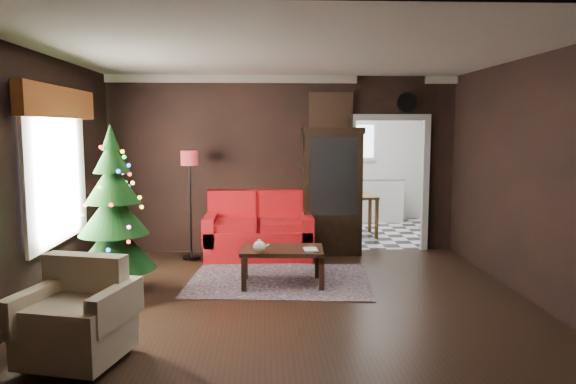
{
  "coord_description": "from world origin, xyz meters",
  "views": [
    {
      "loc": [
        -0.32,
        -6.08,
        1.98
      ],
      "look_at": [
        0.0,
        0.9,
        1.15
      ],
      "focal_mm": 33.61,
      "sensor_mm": 36.0,
      "label": 1
    }
  ],
  "objects_px": {
    "curio_cabinet": "(332,194)",
    "floor_lamp": "(190,205)",
    "armchair": "(76,310)",
    "christmas_tree": "(113,208)",
    "loveseat": "(258,225)",
    "wall_clock": "(407,103)",
    "kitchen_table": "(357,215)",
    "coffee_table": "(282,266)",
    "teapot": "(259,246)"
  },
  "relations": [
    {
      "from": "curio_cabinet",
      "to": "floor_lamp",
      "type": "bearing_deg",
      "value": -172.43
    },
    {
      "from": "curio_cabinet",
      "to": "armchair",
      "type": "xyz_separation_m",
      "value": [
        -2.65,
        -3.9,
        -0.49
      ]
    },
    {
      "from": "curio_cabinet",
      "to": "christmas_tree",
      "type": "relative_size",
      "value": 1.03
    },
    {
      "from": "loveseat",
      "to": "curio_cabinet",
      "type": "xyz_separation_m",
      "value": [
        1.15,
        0.22,
        0.45
      ]
    },
    {
      "from": "wall_clock",
      "to": "kitchen_table",
      "type": "xyz_separation_m",
      "value": [
        -0.55,
        1.25,
        -2.0
      ]
    },
    {
      "from": "floor_lamp",
      "to": "armchair",
      "type": "relative_size",
      "value": 2.0
    },
    {
      "from": "armchair",
      "to": "coffee_table",
      "type": "bearing_deg",
      "value": 65.2
    },
    {
      "from": "christmas_tree",
      "to": "wall_clock",
      "type": "bearing_deg",
      "value": 29.03
    },
    {
      "from": "christmas_tree",
      "to": "teapot",
      "type": "relative_size",
      "value": 10.75
    },
    {
      "from": "floor_lamp",
      "to": "christmas_tree",
      "type": "relative_size",
      "value": 0.89
    },
    {
      "from": "coffee_table",
      "to": "kitchen_table",
      "type": "distance_m",
      "value": 3.47
    },
    {
      "from": "floor_lamp",
      "to": "christmas_tree",
      "type": "xyz_separation_m",
      "value": [
        -0.65,
        -1.76,
        0.22
      ]
    },
    {
      "from": "curio_cabinet",
      "to": "teapot",
      "type": "height_order",
      "value": "curio_cabinet"
    },
    {
      "from": "curio_cabinet",
      "to": "kitchen_table",
      "type": "xyz_separation_m",
      "value": [
        0.65,
        1.43,
        -0.57
      ]
    },
    {
      "from": "christmas_tree",
      "to": "armchair",
      "type": "bearing_deg",
      "value": -84.76
    },
    {
      "from": "coffee_table",
      "to": "wall_clock",
      "type": "height_order",
      "value": "wall_clock"
    },
    {
      "from": "curio_cabinet",
      "to": "coffee_table",
      "type": "distance_m",
      "value": 2.03
    },
    {
      "from": "christmas_tree",
      "to": "loveseat",
      "type": "bearing_deg",
      "value": 47.61
    },
    {
      "from": "curio_cabinet",
      "to": "wall_clock",
      "type": "xyz_separation_m",
      "value": [
        1.2,
        0.18,
        1.43
      ]
    },
    {
      "from": "teapot",
      "to": "coffee_table",
      "type": "bearing_deg",
      "value": 39.71
    },
    {
      "from": "teapot",
      "to": "kitchen_table",
      "type": "xyz_separation_m",
      "value": [
        1.78,
        3.37,
        -0.18
      ]
    },
    {
      "from": "christmas_tree",
      "to": "teapot",
      "type": "distance_m",
      "value": 1.77
    },
    {
      "from": "wall_clock",
      "to": "christmas_tree",
      "type": "bearing_deg",
      "value": -150.97
    },
    {
      "from": "christmas_tree",
      "to": "teapot",
      "type": "xyz_separation_m",
      "value": [
        1.7,
        0.11,
        -0.49
      ]
    },
    {
      "from": "loveseat",
      "to": "coffee_table",
      "type": "relative_size",
      "value": 1.65
    },
    {
      "from": "floor_lamp",
      "to": "coffee_table",
      "type": "relative_size",
      "value": 1.59
    },
    {
      "from": "loveseat",
      "to": "coffee_table",
      "type": "xyz_separation_m",
      "value": [
        0.31,
        -1.48,
        -0.26
      ]
    },
    {
      "from": "loveseat",
      "to": "kitchen_table",
      "type": "height_order",
      "value": "loveseat"
    },
    {
      "from": "armchair",
      "to": "curio_cabinet",
      "type": "bearing_deg",
      "value": 70.52
    },
    {
      "from": "teapot",
      "to": "armchair",
      "type": "bearing_deg",
      "value": -127.98
    },
    {
      "from": "floor_lamp",
      "to": "coffee_table",
      "type": "bearing_deg",
      "value": -46.79
    },
    {
      "from": "loveseat",
      "to": "curio_cabinet",
      "type": "relative_size",
      "value": 0.89
    },
    {
      "from": "coffee_table",
      "to": "teapot",
      "type": "bearing_deg",
      "value": -140.29
    },
    {
      "from": "loveseat",
      "to": "christmas_tree",
      "type": "xyz_separation_m",
      "value": [
        -1.67,
        -1.83,
        0.55
      ]
    },
    {
      "from": "wall_clock",
      "to": "kitchen_table",
      "type": "height_order",
      "value": "wall_clock"
    },
    {
      "from": "curio_cabinet",
      "to": "coffee_table",
      "type": "xyz_separation_m",
      "value": [
        -0.84,
        -1.7,
        -0.71
      ]
    },
    {
      "from": "curio_cabinet",
      "to": "floor_lamp",
      "type": "distance_m",
      "value": 2.19
    },
    {
      "from": "loveseat",
      "to": "teapot",
      "type": "height_order",
      "value": "loveseat"
    },
    {
      "from": "teapot",
      "to": "kitchen_table",
      "type": "height_order",
      "value": "kitchen_table"
    },
    {
      "from": "curio_cabinet",
      "to": "christmas_tree",
      "type": "xyz_separation_m",
      "value": [
        -2.82,
        -2.05,
        0.1
      ]
    },
    {
      "from": "loveseat",
      "to": "floor_lamp",
      "type": "relative_size",
      "value": 1.04
    },
    {
      "from": "wall_clock",
      "to": "coffee_table",
      "type": "bearing_deg",
      "value": -137.3
    },
    {
      "from": "floor_lamp",
      "to": "kitchen_table",
      "type": "xyz_separation_m",
      "value": [
        2.82,
        1.72,
        -0.46
      ]
    },
    {
      "from": "curio_cabinet",
      "to": "coffee_table",
      "type": "bearing_deg",
      "value": -116.27
    },
    {
      "from": "kitchen_table",
      "to": "coffee_table",
      "type": "bearing_deg",
      "value": -115.44
    },
    {
      "from": "loveseat",
      "to": "wall_clock",
      "type": "distance_m",
      "value": 3.04
    },
    {
      "from": "curio_cabinet",
      "to": "kitchen_table",
      "type": "height_order",
      "value": "curio_cabinet"
    },
    {
      "from": "curio_cabinet",
      "to": "wall_clock",
      "type": "distance_m",
      "value": 1.88
    },
    {
      "from": "coffee_table",
      "to": "teapot",
      "type": "height_order",
      "value": "teapot"
    },
    {
      "from": "coffee_table",
      "to": "teapot",
      "type": "relative_size",
      "value": 6.01
    }
  ]
}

